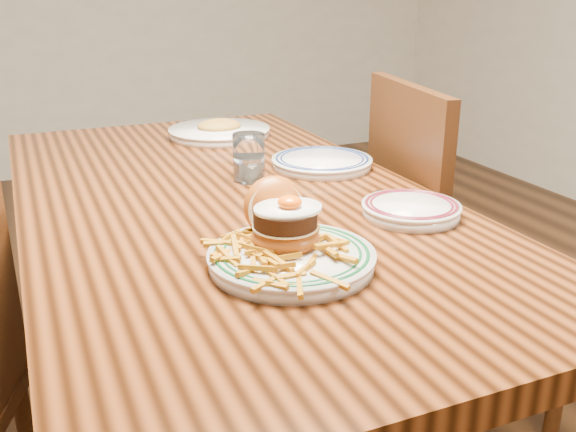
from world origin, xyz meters
name	(u,v)px	position (x,y,z in m)	size (l,w,h in m)	color
table	(228,232)	(0.00, 0.00, 0.66)	(0.85, 1.60, 0.75)	black
chair_right	(444,251)	(0.60, 0.01, 0.51)	(0.52, 0.52, 0.95)	#391C0B
main_plate	(288,243)	(-0.02, -0.38, 0.79)	(0.27, 0.28, 0.13)	silver
side_plate	(411,208)	(0.29, -0.28, 0.77)	(0.19, 0.21, 0.03)	silver
rear_plate	(322,162)	(0.28, 0.11, 0.77)	(0.25, 0.25, 0.03)	silver
water_glass	(249,160)	(0.08, 0.08, 0.80)	(0.07, 0.07, 0.11)	white
far_plate	(219,131)	(0.15, 0.52, 0.77)	(0.30, 0.30, 0.05)	silver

